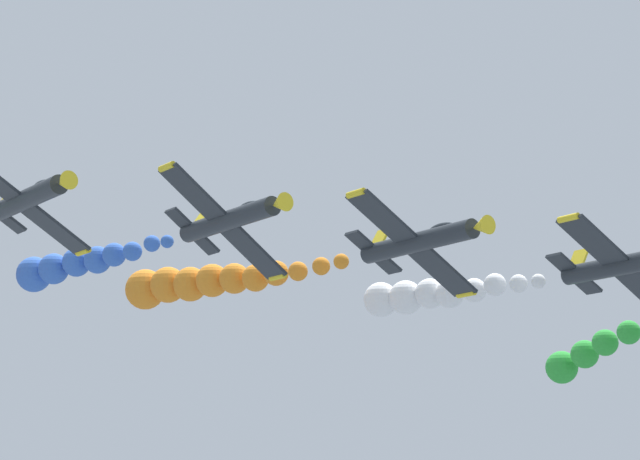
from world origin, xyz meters
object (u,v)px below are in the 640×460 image
airplane_left_outer (230,219)px  airplane_right_outer (26,199)px  airplane_right_inner (420,241)px  airplane_left_inner (630,263)px

airplane_left_outer → airplane_right_outer: airplane_right_outer is taller
airplane_left_outer → airplane_right_outer: size_ratio=1.00×
airplane_right_inner → airplane_left_outer: (8.03, -6.96, 1.44)m
airplane_right_inner → airplane_left_inner: bearing=142.7°
airplane_left_inner → airplane_left_outer: (17.16, -13.93, 2.74)m
airplane_right_inner → airplane_left_outer: bearing=-40.9°
airplane_left_inner → airplane_right_outer: bearing=-37.3°
airplane_left_inner → airplane_right_inner: airplane_right_inner is taller
airplane_right_outer → airplane_left_outer: bearing=146.1°
airplane_left_inner → airplane_right_outer: (26.65, -20.30, 3.83)m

